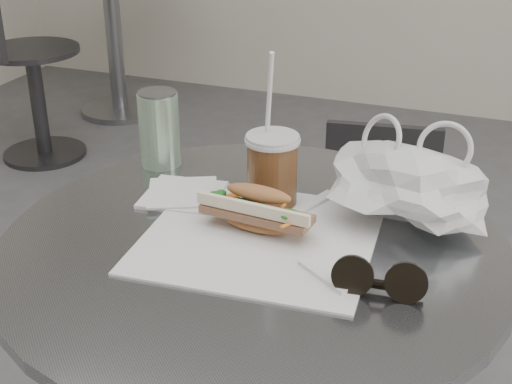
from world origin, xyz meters
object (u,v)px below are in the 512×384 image
(bg_table, at_px, (113,24))
(bg_chair, at_px, (26,83))
(cafe_table, at_px, (253,384))
(banh_mi, at_px, (257,210))
(drink_can, at_px, (159,129))
(sunglasses, at_px, (379,282))
(chair_far, at_px, (371,285))
(iced_coffee, at_px, (272,169))

(bg_table, relative_size, bg_chair, 0.96)
(cafe_table, bearing_deg, banh_mi, 97.61)
(bg_table, height_order, bg_chair, bg_chair)
(drink_can, bearing_deg, banh_mi, -34.30)
(bg_table, bearing_deg, bg_chair, -93.52)
(bg_chair, height_order, sunglasses, sunglasses)
(bg_table, distance_m, drink_can, 2.43)
(chair_far, bearing_deg, drink_can, 41.88)
(drink_can, bearing_deg, bg_chair, 135.92)
(cafe_table, height_order, chair_far, cafe_table)
(iced_coffee, bearing_deg, banh_mi, -83.26)
(bg_table, height_order, sunglasses, sunglasses)
(chair_far, height_order, banh_mi, banh_mi)
(sunglasses, height_order, drink_can, drink_can)
(cafe_table, relative_size, bg_table, 1.03)
(cafe_table, bearing_deg, bg_table, 126.03)
(banh_mi, xyz_separation_m, iced_coffee, (-0.01, 0.10, 0.03))
(sunglasses, bearing_deg, bg_chair, 131.82)
(bg_table, distance_m, bg_chair, 0.67)
(chair_far, distance_m, drink_can, 0.73)
(chair_far, xyz_separation_m, sunglasses, (0.13, -0.69, 0.46))
(bg_chair, xyz_separation_m, drink_can, (1.38, -1.34, 0.46))
(chair_far, distance_m, sunglasses, 0.84)
(cafe_table, height_order, bg_chair, bg_chair)
(chair_far, relative_size, iced_coffee, 2.60)
(bg_table, bearing_deg, iced_coffee, -52.65)
(iced_coffee, relative_size, sunglasses, 2.05)
(bg_chair, xyz_separation_m, sunglasses, (1.84, -1.62, 0.41))
(cafe_table, relative_size, sunglasses, 6.06)
(iced_coffee, bearing_deg, sunglasses, -42.37)
(cafe_table, bearing_deg, iced_coffee, 96.93)
(banh_mi, bearing_deg, cafe_table, -77.57)
(cafe_table, distance_m, banh_mi, 0.31)
(cafe_table, distance_m, drink_can, 0.48)
(bg_table, bearing_deg, sunglasses, -51.60)
(bg_chair, height_order, iced_coffee, iced_coffee)
(chair_far, bearing_deg, cafe_table, 74.22)
(cafe_table, xyz_separation_m, banh_mi, (-0.00, 0.03, 0.31))
(banh_mi, relative_size, drink_can, 1.57)
(cafe_table, xyz_separation_m, bg_table, (-1.60, 2.20, -0.00))
(sunglasses, distance_m, drink_can, 0.54)
(bg_table, distance_m, sunglasses, 2.92)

